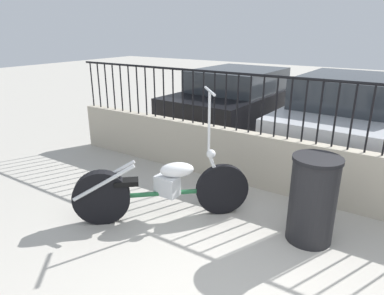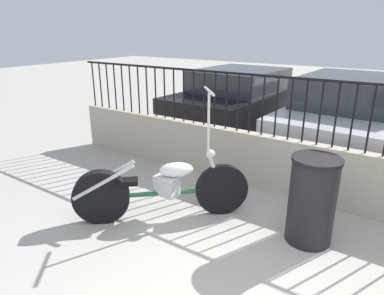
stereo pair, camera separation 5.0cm
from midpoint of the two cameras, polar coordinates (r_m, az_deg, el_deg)
name	(u,v)px [view 1 (the left image)]	position (r m, az deg, el deg)	size (l,w,h in m)	color
low_wall	(320,174)	(4.84, 20.23, -4.14)	(8.81, 0.18, 0.80)	#B2A893
fence_railing	(329,103)	(4.56, 21.61, 6.97)	(8.81, 0.04, 0.84)	black
motorcycle_green	(154,189)	(4.17, -6.74, -6.90)	(1.66, 1.51, 1.58)	black
trash_bin	(313,199)	(3.92, 19.11, -8.18)	(0.52, 0.52, 0.97)	black
car_black	(240,98)	(8.11, 7.86, 8.18)	(2.03, 4.25, 1.36)	black
car_silver	(351,115)	(6.97, 24.84, 5.01)	(2.05, 4.30, 1.44)	black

